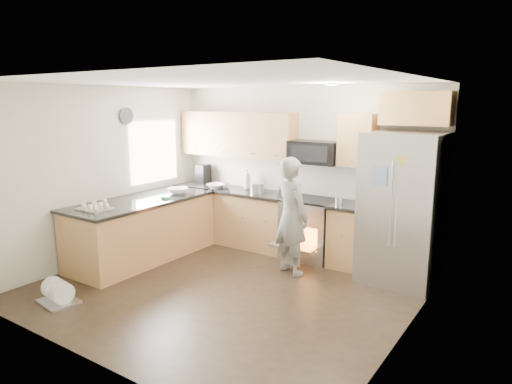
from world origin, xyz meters
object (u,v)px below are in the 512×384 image
Objects in this scene: stove_range at (310,215)px; person at (291,216)px; dish_rack at (58,297)px; refrigerator at (402,209)px.

stove_range is 1.09× the size of person.
stove_range reaches higher than dish_rack.
stove_range is 1.47m from refrigerator.
stove_range is 0.90× the size of refrigerator.
stove_range is 3.48× the size of dish_rack.
refrigerator reaches higher than dish_rack.
dish_rack is at bearing -119.28° from stove_range.
person is at bearing -84.95° from stove_range.
refrigerator is at bearing -141.02° from person.
dish_rack is (-1.81, -2.41, -0.74)m from person.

